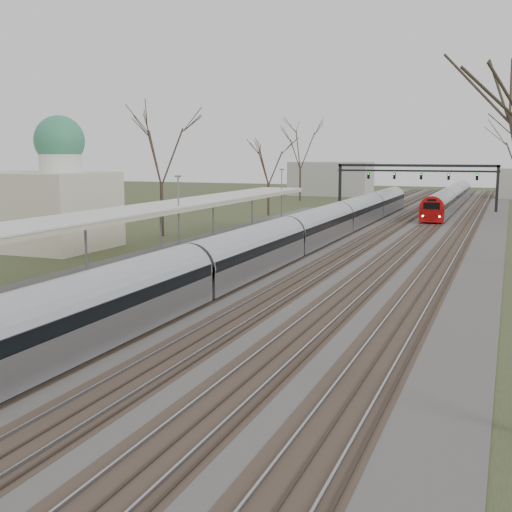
{
  "coord_description": "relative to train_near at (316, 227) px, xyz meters",
  "views": [
    {
      "loc": [
        12.11,
        -2.43,
        7.4
      ],
      "look_at": [
        -0.39,
        29.08,
        2.0
      ],
      "focal_mm": 45.0,
      "sensor_mm": 36.0,
      "label": 1
    }
  ],
  "objects": [
    {
      "name": "train_near",
      "position": [
        0.0,
        0.0,
        0.0
      ],
      "size": [
        2.62,
        75.21,
        3.05
      ],
      "color": "#9C9FA6",
      "rests_on": "ground"
    },
    {
      "name": "track_bed",
      "position": [
        2.76,
        7.21,
        -1.42
      ],
      "size": [
        24.0,
        160.0,
        0.22
      ],
      "color": "#474442",
      "rests_on": "ground"
    },
    {
      "name": "tree_west_far",
      "position": [
        -14.5,
        0.21,
        6.54
      ],
      "size": [
        5.5,
        5.5,
        11.33
      ],
      "color": "#2D231C",
      "rests_on": "ground"
    },
    {
      "name": "train_far",
      "position": [
        7.0,
        41.25,
        0.0
      ],
      "size": [
        2.62,
        45.21,
        3.05
      ],
      "color": "#9C9FA6",
      "rests_on": "ground"
    },
    {
      "name": "dome_building",
      "position": [
        -19.21,
        -9.79,
        2.24
      ],
      "size": [
        10.0,
        8.0,
        10.3
      ],
      "color": "beige",
      "rests_on": "ground"
    },
    {
      "name": "signal_gantry",
      "position": [
        2.79,
        37.2,
        3.43
      ],
      "size": [
        21.0,
        0.59,
        6.08
      ],
      "color": "black",
      "rests_on": "ground"
    },
    {
      "name": "canopy",
      "position": [
        -6.55,
        -14.8,
        2.45
      ],
      "size": [
        4.1,
        50.0,
        3.11
      ],
      "color": "slate",
      "rests_on": "platform"
    },
    {
      "name": "platform",
      "position": [
        -6.55,
        -10.29,
        -0.98
      ],
      "size": [
        3.5,
        69.0,
        1.0
      ],
      "primitive_type": "cube",
      "color": "#9E9B93",
      "rests_on": "ground"
    }
  ]
}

